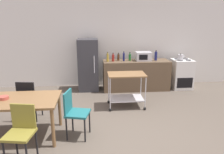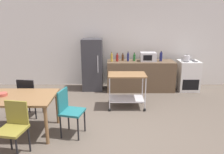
# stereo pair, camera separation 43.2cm
# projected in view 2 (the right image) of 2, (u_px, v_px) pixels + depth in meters

# --- Properties ---
(ground_plane) EXTENTS (12.00, 12.00, 0.00)m
(ground_plane) POSITION_uv_depth(u_px,v_px,m) (110.00, 134.00, 4.16)
(ground_plane) COLOR brown
(back_wall) EXTENTS (8.40, 0.12, 2.90)m
(back_wall) POSITION_uv_depth(u_px,v_px,m) (111.00, 40.00, 6.85)
(back_wall) COLOR silver
(back_wall) RESTS_ON ground_plane
(kitchen_counter) EXTENTS (2.00, 0.64, 0.90)m
(kitchen_counter) POSITION_uv_depth(u_px,v_px,m) (140.00, 76.00, 6.54)
(kitchen_counter) COLOR brown
(kitchen_counter) RESTS_ON ground_plane
(dining_table) EXTENTS (1.50, 0.90, 0.75)m
(dining_table) POSITION_uv_depth(u_px,v_px,m) (14.00, 100.00, 4.03)
(dining_table) COLOR brown
(dining_table) RESTS_ON ground_plane
(chair_teal) EXTENTS (0.48, 0.48, 0.89)m
(chair_teal) POSITION_uv_depth(u_px,v_px,m) (69.00, 109.00, 4.01)
(chair_teal) COLOR #1E666B
(chair_teal) RESTS_ON ground_plane
(chair_black) EXTENTS (0.45, 0.45, 0.89)m
(chair_black) POSITION_uv_depth(u_px,v_px,m) (29.00, 95.00, 4.75)
(chair_black) COLOR black
(chair_black) RESTS_ON ground_plane
(chair_olive) EXTENTS (0.46, 0.46, 0.89)m
(chair_olive) POSITION_uv_depth(u_px,v_px,m) (14.00, 126.00, 3.40)
(chair_olive) COLOR olive
(chair_olive) RESTS_ON ground_plane
(stove_oven) EXTENTS (0.60, 0.61, 0.92)m
(stove_oven) POSITION_uv_depth(u_px,v_px,m) (188.00, 75.00, 6.56)
(stove_oven) COLOR white
(stove_oven) RESTS_ON ground_plane
(refrigerator) EXTENTS (0.60, 0.63, 1.55)m
(refrigerator) POSITION_uv_depth(u_px,v_px,m) (93.00, 65.00, 6.55)
(refrigerator) COLOR #333338
(refrigerator) RESTS_ON ground_plane
(kitchen_cart) EXTENTS (0.91, 0.57, 0.85)m
(kitchen_cart) POSITION_uv_depth(u_px,v_px,m) (127.00, 85.00, 5.24)
(kitchen_cart) COLOR brown
(kitchen_cart) RESTS_ON ground_plane
(bottle_soy_sauce) EXTENTS (0.07, 0.07, 0.28)m
(bottle_soy_sauce) POSITION_uv_depth(u_px,v_px,m) (112.00, 57.00, 6.35)
(bottle_soy_sauce) COLOR gold
(bottle_soy_sauce) RESTS_ON kitchen_counter
(bottle_sparkling_water) EXTENTS (0.08, 0.08, 0.25)m
(bottle_sparkling_water) POSITION_uv_depth(u_px,v_px,m) (117.00, 58.00, 6.37)
(bottle_sparkling_water) COLOR maroon
(bottle_sparkling_water) RESTS_ON kitchen_counter
(bottle_olive_oil) EXTENTS (0.07, 0.07, 0.23)m
(bottle_olive_oil) POSITION_uv_depth(u_px,v_px,m) (123.00, 57.00, 6.47)
(bottle_olive_oil) COLOR #4C2D19
(bottle_olive_oil) RESTS_ON kitchen_counter
(bottle_vinegar) EXTENTS (0.06, 0.06, 0.29)m
(bottle_vinegar) POSITION_uv_depth(u_px,v_px,m) (128.00, 57.00, 6.39)
(bottle_vinegar) COLOR navy
(bottle_vinegar) RESTS_ON kitchen_counter
(bottle_wine) EXTENTS (0.07, 0.07, 0.25)m
(bottle_wine) POSITION_uv_depth(u_px,v_px,m) (134.00, 57.00, 6.43)
(bottle_wine) COLOR #1E6628
(bottle_wine) RESTS_ON kitchen_counter
(microwave) EXTENTS (0.46, 0.35, 0.26)m
(microwave) POSITION_uv_depth(u_px,v_px,m) (148.00, 57.00, 6.40)
(microwave) COLOR silver
(microwave) RESTS_ON kitchen_counter
(bottle_soda) EXTENTS (0.08, 0.08, 0.30)m
(bottle_soda) POSITION_uv_depth(u_px,v_px,m) (161.00, 57.00, 6.39)
(bottle_soda) COLOR navy
(bottle_soda) RESTS_ON kitchen_counter
(fruit_bowl) EXTENTS (0.17, 0.17, 0.06)m
(fruit_bowl) POSITION_uv_depth(u_px,v_px,m) (3.00, 94.00, 4.02)
(fruit_bowl) COLOR #B24C3F
(fruit_bowl) RESTS_ON dining_table
(kettle) EXTENTS (0.24, 0.17, 0.19)m
(kettle) POSITION_uv_depth(u_px,v_px,m) (187.00, 58.00, 6.32)
(kettle) COLOR silver
(kettle) RESTS_ON stove_oven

